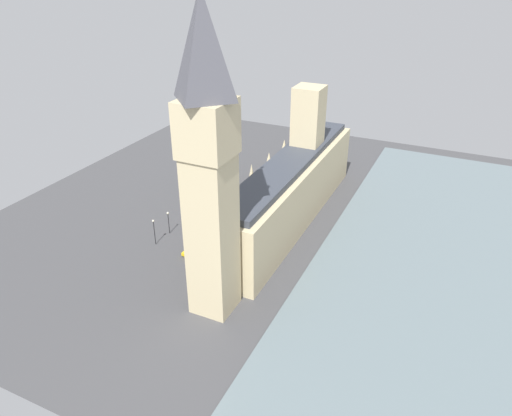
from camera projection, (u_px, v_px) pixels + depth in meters
name	position (u px, v px, depth m)	size (l,w,h in m)	color
ground_plane	(281.00, 218.00, 129.31)	(144.84, 144.84, 0.00)	#424244
river_thames	(418.00, 249.00, 115.79)	(43.12, 130.36, 0.25)	slate
parliament_building	(291.00, 186.00, 125.23)	(12.58, 68.90, 32.97)	#CCBA8E
clock_tower	(208.00, 164.00, 82.55)	(8.83, 8.83, 60.17)	#CCBA8E
car_dark_green_leading	(272.00, 169.00, 156.70)	(1.86, 4.42, 1.74)	#19472D
car_blue_midblock	(258.00, 185.00, 145.57)	(2.05, 4.47, 1.74)	navy
double_decker_bus_near_tower	(244.00, 193.00, 136.99)	(2.86, 10.56, 4.75)	red
double_decker_bus_under_trees	(230.00, 211.00, 127.13)	(2.86, 10.56, 4.75)	red
car_yellow_cab_by_river_gate	(190.00, 250.00, 113.89)	(1.93, 4.66, 1.74)	gold
pedestrian_corner	(249.00, 215.00, 129.46)	(0.64, 0.67, 1.61)	maroon
pedestrian_kerbside	(292.00, 175.00, 152.43)	(0.53, 0.63, 1.69)	maroon
plane_tree_far_end	(212.00, 169.00, 139.59)	(6.62, 6.62, 10.59)	brown
plane_tree_opposite_hall	(221.00, 167.00, 142.55)	(6.59, 6.59, 9.91)	brown
street_lamp_trailing	(168.00, 218.00, 120.42)	(0.56, 0.56, 6.10)	black
street_lamp_slot_10	(154.00, 227.00, 115.63)	(0.56, 0.56, 6.81)	black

